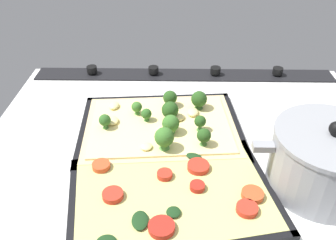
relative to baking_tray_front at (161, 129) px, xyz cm
name	(u,v)px	position (x,y,z in cm)	size (l,w,h in cm)	color
ground_plane	(187,145)	(-5.75, 3.01, -1.87)	(86.13, 65.30, 3.00)	white
stove_control_panel	(184,74)	(-5.75, -26.14, 0.17)	(82.69, 7.00, 2.60)	black
baking_tray_front	(161,129)	(0.00, 0.00, 0.00)	(36.69, 28.77, 1.30)	black
broccoli_pizza	(163,124)	(-0.54, 0.08, 1.56)	(34.11, 26.19, 6.10)	#D3B77F
baking_tray_back	(172,197)	(-2.74, 19.74, 0.00)	(38.96, 30.31, 1.30)	black
veggie_pizza_back	(173,195)	(-2.84, 19.82, 0.73)	(36.14, 27.49, 1.90)	#C2BF6E
cooking_pot	(326,160)	(-29.21, 15.70, 5.30)	(26.07, 19.24, 13.64)	gray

